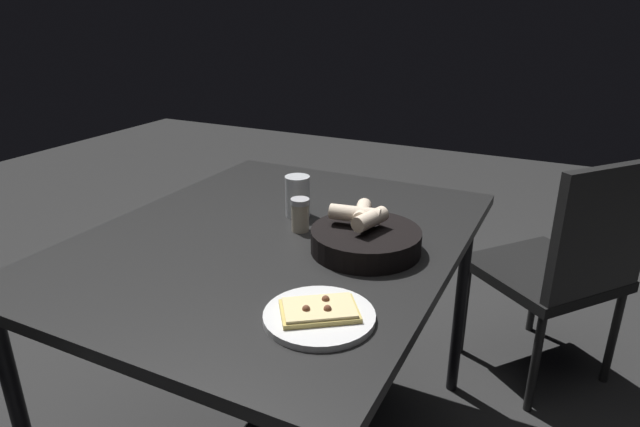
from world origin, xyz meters
TOP-DOWN VIEW (x-y plane):
  - dining_table at (0.00, 0.00)m, footprint 0.96×1.20m
  - pizza_plate at (0.30, -0.32)m, footprint 0.22×0.22m
  - bread_basket at (0.26, 0.01)m, footprint 0.28×0.28m
  - beer_glass at (-0.01, 0.15)m, footprint 0.07×0.07m
  - pepper_shaker at (0.05, 0.06)m, footprint 0.05×0.05m
  - chair_near at (0.73, 0.76)m, footprint 0.62×0.62m

SIDE VIEW (x-z plane):
  - chair_near at x=0.73m, z-range 0.06..0.93m
  - dining_table at x=0.00m, z-range 0.32..1.07m
  - pizza_plate at x=0.30m, z-range 0.75..0.78m
  - bread_basket at x=0.26m, z-range 0.73..0.85m
  - pepper_shaker at x=0.05m, z-range 0.75..0.84m
  - beer_glass at x=-0.01m, z-range 0.75..0.87m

